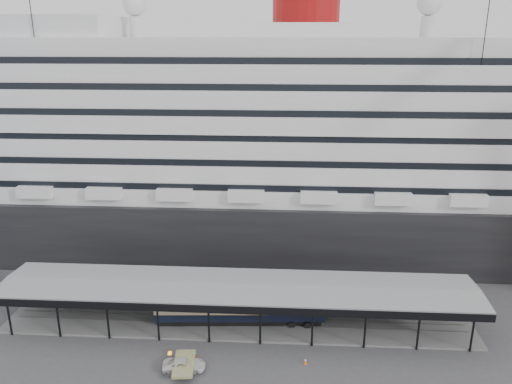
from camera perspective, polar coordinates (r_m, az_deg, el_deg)
ground at (r=58.20m, az=-2.54°, el=-17.34°), size 200.00×200.00×0.00m
cruise_ship at (r=81.01m, az=-0.32°, el=6.94°), size 130.00×30.00×43.90m
platform_canopy at (r=61.12m, az=-2.08°, el=-12.84°), size 56.00×9.18×5.30m
port_truck at (r=55.14m, az=-8.22°, el=-18.99°), size 4.58×2.45×1.22m
pullman_carriage at (r=61.06m, az=-1.83°, el=-12.80°), size 20.33×3.91×19.83m
traffic_cone_left at (r=56.87m, az=-7.03°, el=-17.91°), size 0.52×0.52×0.82m
traffic_cone_mid at (r=55.45m, az=-6.09°, el=-18.95°), size 0.42×0.42×0.77m
traffic_cone_right at (r=55.90m, az=5.66°, el=-18.65°), size 0.42×0.42×0.69m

